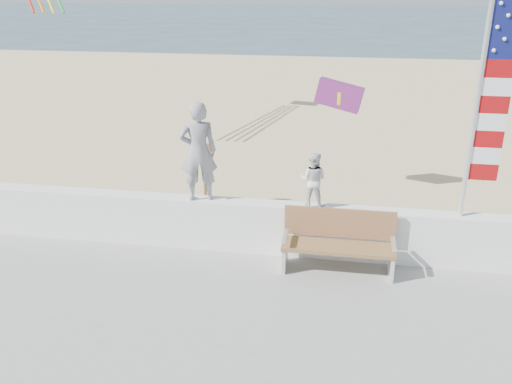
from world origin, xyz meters
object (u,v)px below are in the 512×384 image
bench (339,241)px  flag (487,98)px  child (313,180)px  adult (198,152)px

bench → flag: bearing=12.6°
child → bench: 1.08m
adult → bench: adult is taller
adult → child: bearing=161.4°
adult → flag: bearing=161.4°
bench → flag: 3.11m
adult → child: adult is taller
bench → adult: bearing=169.3°
bench → flag: flag is taller
child → bench: bearing=146.2°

